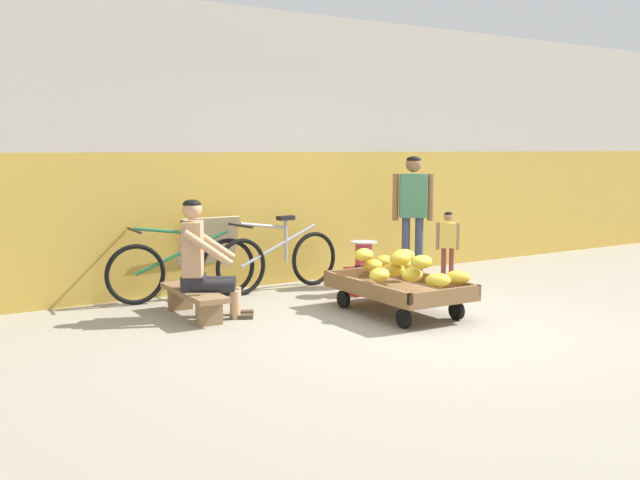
# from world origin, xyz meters

# --- Properties ---
(ground_plane) EXTENTS (80.00, 80.00, 0.00)m
(ground_plane) POSITION_xyz_m (0.00, 0.00, 0.00)
(ground_plane) COLOR gray
(back_wall) EXTENTS (16.00, 0.30, 3.21)m
(back_wall) POSITION_xyz_m (0.00, 2.82, 1.61)
(back_wall) COLOR gold
(back_wall) RESTS_ON ground
(banana_cart) EXTENTS (0.88, 1.47, 0.36)m
(banana_cart) POSITION_xyz_m (0.16, 0.61, 0.24)
(banana_cart) COLOR brown
(banana_cart) RESTS_ON ground
(banana_pile) EXTENTS (0.86, 1.42, 0.27)m
(banana_pile) POSITION_xyz_m (0.20, 0.61, 0.47)
(banana_pile) COLOR gold
(banana_pile) RESTS_ON banana_cart
(low_bench) EXTENTS (0.34, 1.11, 0.27)m
(low_bench) POSITION_xyz_m (-1.60, 1.55, 0.20)
(low_bench) COLOR olive
(low_bench) RESTS_ON ground
(vendor_seated) EXTENTS (0.74, 0.65, 1.14)m
(vendor_seated) POSITION_xyz_m (-1.52, 1.51, 0.57)
(vendor_seated) COLOR tan
(vendor_seated) RESTS_ON ground
(plastic_crate) EXTENTS (0.36, 0.28, 0.30)m
(plastic_crate) POSITION_xyz_m (0.47, 1.61, 0.15)
(plastic_crate) COLOR red
(plastic_crate) RESTS_ON ground
(weighing_scale) EXTENTS (0.30, 0.30, 0.29)m
(weighing_scale) POSITION_xyz_m (0.47, 1.61, 0.45)
(weighing_scale) COLOR #28282D
(weighing_scale) RESTS_ON plastic_crate
(bicycle_near_left) EXTENTS (1.66, 0.48, 0.86)m
(bicycle_near_left) POSITION_xyz_m (-1.37, 2.38, 0.35)
(bicycle_near_left) COLOR black
(bicycle_near_left) RESTS_ON ground
(bicycle_far_left) EXTENTS (1.66, 0.48, 0.86)m
(bicycle_far_left) POSITION_xyz_m (-0.23, 2.31, 0.35)
(bicycle_far_left) COLOR black
(bicycle_far_left) RESTS_ON ground
(sign_board) EXTENTS (0.70, 0.29, 0.87)m
(sign_board) POSITION_xyz_m (-0.96, 2.65, 0.43)
(sign_board) COLOR #C6B289
(sign_board) RESTS_ON ground
(customer_adult) EXTENTS (0.42, 0.35, 1.53)m
(customer_adult) POSITION_xyz_m (1.37, 1.84, 0.95)
(customer_adult) COLOR #38425B
(customer_adult) RESTS_ON ground
(customer_child) EXTENTS (0.21, 0.21, 0.88)m
(customer_child) POSITION_xyz_m (1.58, 1.45, 0.55)
(customer_child) COLOR brown
(customer_child) RESTS_ON ground
(shopping_bag) EXTENTS (0.18, 0.12, 0.24)m
(shopping_bag) POSITION_xyz_m (0.78, 1.24, 0.12)
(shopping_bag) COLOR green
(shopping_bag) RESTS_ON ground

